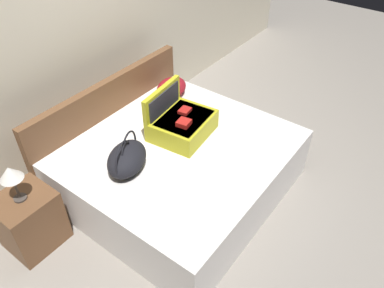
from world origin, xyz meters
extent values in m
plane|color=gray|center=(0.00, 0.00, 0.00)|extent=(12.00, 12.00, 0.00)
cube|color=beige|center=(0.00, 1.65, 1.30)|extent=(8.00, 0.10, 2.60)
cube|color=silver|center=(0.00, 0.40, 0.26)|extent=(1.88, 1.71, 0.53)
cube|color=brown|center=(0.00, 1.30, 0.44)|extent=(1.92, 0.08, 0.88)
cube|color=gold|center=(0.17, 0.48, 0.62)|extent=(0.59, 0.49, 0.19)
cube|color=#28282D|center=(0.17, 0.48, 0.65)|extent=(0.52, 0.43, 0.13)
cube|color=#B21E19|center=(0.08, 0.42, 0.74)|extent=(0.13, 0.12, 0.05)
cube|color=#B21E19|center=(0.24, 0.54, 0.73)|extent=(0.13, 0.11, 0.03)
cube|color=gold|center=(0.14, 0.72, 0.74)|extent=(0.54, 0.10, 0.43)
cube|color=#28282D|center=(0.14, 0.69, 0.74)|extent=(0.46, 0.06, 0.36)
ellipsoid|color=black|center=(-0.48, 0.58, 0.63)|extent=(0.51, 0.44, 0.22)
torus|color=black|center=(-0.54, 0.55, 0.69)|extent=(0.28, 0.13, 0.30)
torus|color=black|center=(-0.42, 0.60, 0.69)|extent=(0.28, 0.13, 0.30)
ellipsoid|color=maroon|center=(0.61, 1.00, 0.62)|extent=(0.37, 0.28, 0.19)
cube|color=brown|center=(-1.22, 1.01, 0.26)|extent=(0.44, 0.40, 0.52)
cylinder|color=#3F3833|center=(-1.22, 1.01, 0.53)|extent=(0.10, 0.10, 0.01)
cylinder|color=#4C443D|center=(-1.22, 1.01, 0.64)|extent=(0.02, 0.02, 0.20)
cone|color=white|center=(-1.22, 1.01, 0.80)|extent=(0.17, 0.17, 0.11)
camera|label=1|loc=(-2.01, -1.24, 2.71)|focal=35.50mm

